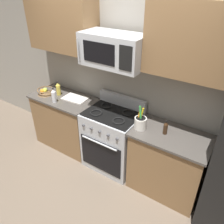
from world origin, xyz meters
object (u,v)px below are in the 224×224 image
object	(u,v)px
range_oven	(112,139)
bottle_soy	(165,128)
utensil_crock	(140,122)
bottle_oil	(58,89)
cutting_board	(75,98)
fruit_basket	(45,91)
bottle_vinegar	(54,96)
microwave	(113,50)

from	to	relation	value
range_oven	bottle_soy	bearing A→B (deg)	-1.51
range_oven	utensil_crock	distance (m)	0.71
range_oven	bottle_oil	size ratio (longest dim) A/B	4.85
cutting_board	bottle_oil	xyz separation A→B (m)	(-0.31, -0.03, 0.10)
bottle_oil	fruit_basket	bearing A→B (deg)	-151.26
range_oven	bottle_vinegar	world-z (taller)	bottle_vinegar
utensil_crock	cutting_board	bearing A→B (deg)	173.32
cutting_board	bottle_soy	distance (m)	1.51
fruit_basket	utensil_crock	bearing A→B (deg)	-0.04
bottle_vinegar	range_oven	bearing A→B (deg)	11.49
bottle_oil	bottle_vinegar	xyz separation A→B (m)	(0.12, -0.21, 0.00)
range_oven	bottle_oil	distance (m)	1.18
microwave	utensil_crock	size ratio (longest dim) A/B	2.56
range_oven	microwave	size ratio (longest dim) A/B	1.37
fruit_basket	cutting_board	xyz separation A→B (m)	(0.51, 0.14, -0.04)
bottle_oil	bottle_vinegar	bearing A→B (deg)	-60.32
microwave	cutting_board	size ratio (longest dim) A/B	2.10
fruit_basket	range_oven	bearing A→B (deg)	3.76
utensil_crock	cutting_board	distance (m)	1.22
utensil_crock	cutting_board	world-z (taller)	utensil_crock
microwave	cutting_board	xyz separation A→B (m)	(-0.73, 0.03, -0.88)
utensil_crock	bottle_soy	world-z (taller)	utensil_crock
cutting_board	fruit_basket	bearing A→B (deg)	-164.57
bottle_vinegar	bottle_soy	bearing A→B (deg)	5.61
range_oven	cutting_board	distance (m)	0.86
cutting_board	bottle_vinegar	bearing A→B (deg)	-127.79
fruit_basket	bottle_oil	world-z (taller)	bottle_oil
bottle_soy	bottle_oil	bearing A→B (deg)	178.56
bottle_oil	microwave	bearing A→B (deg)	-0.01
utensil_crock	range_oven	bearing A→B (deg)	170.09
range_oven	bottle_oil	bearing A→B (deg)	178.61
fruit_basket	bottle_vinegar	world-z (taller)	bottle_vinegar
microwave	bottle_soy	distance (m)	1.12
fruit_basket	bottle_vinegar	size ratio (longest dim) A/B	1.11
fruit_basket	bottle_oil	bearing A→B (deg)	28.74
range_oven	cutting_board	world-z (taller)	range_oven
utensil_crock	bottle_oil	distance (m)	1.52
range_oven	microwave	world-z (taller)	microwave
bottle_oil	bottle_vinegar	size ratio (longest dim) A/B	0.97
fruit_basket	bottle_soy	xyz separation A→B (m)	(2.02, 0.06, 0.03)
utensil_crock	bottle_vinegar	world-z (taller)	utensil_crock
bottle_vinegar	bottle_soy	distance (m)	1.71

